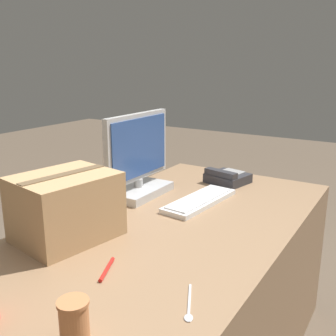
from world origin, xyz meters
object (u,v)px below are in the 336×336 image
object	(u,v)px
keyboard	(200,200)
spoon	(189,308)
monitor	(138,163)
desk_phone	(227,177)
pen_marker	(107,269)
paper_cup_right	(74,322)
cardboard_box	(66,207)

from	to	relation	value
keyboard	spoon	bearing A→B (deg)	-149.35
monitor	spoon	xyz separation A→B (m)	(-0.68, -0.65, -0.16)
desk_phone	spoon	size ratio (longest dim) A/B	1.45
desk_phone	pen_marker	xyz separation A→B (m)	(-1.05, -0.06, -0.02)
paper_cup_right	desk_phone	bearing A→B (deg)	8.67
spoon	cardboard_box	size ratio (longest dim) A/B	0.41
cardboard_box	monitor	bearing A→B (deg)	6.95
paper_cup_right	pen_marker	world-z (taller)	paper_cup_right
paper_cup_right	monitor	bearing A→B (deg)	28.00
paper_cup_right	pen_marker	size ratio (longest dim) A/B	0.83
paper_cup_right	spoon	xyz separation A→B (m)	(0.25, -0.16, -0.05)
monitor	desk_phone	world-z (taller)	monitor
spoon	cardboard_box	xyz separation A→B (m)	(0.15, 0.59, 0.12)
desk_phone	pen_marker	size ratio (longest dim) A/B	1.76
monitor	pen_marker	bearing A→B (deg)	-151.78
cardboard_box	pen_marker	size ratio (longest dim) A/B	2.94
paper_cup_right	pen_marker	distance (m)	0.32
spoon	pen_marker	world-z (taller)	pen_marker
keyboard	pen_marker	distance (m)	0.69
keyboard	cardboard_box	world-z (taller)	cardboard_box
pen_marker	keyboard	bearing A→B (deg)	-20.88
desk_phone	spoon	bearing A→B (deg)	-148.82
keyboard	spoon	world-z (taller)	keyboard
monitor	desk_phone	bearing A→B (deg)	-35.91
pen_marker	desk_phone	bearing A→B (deg)	-20.74
keyboard	spoon	xyz separation A→B (m)	(-0.72, -0.34, -0.01)
spoon	monitor	bearing A→B (deg)	-162.96
paper_cup_right	cardboard_box	world-z (taller)	cardboard_box
paper_cup_right	spoon	size ratio (longest dim) A/B	0.69
keyboard	pen_marker	world-z (taller)	keyboard
monitor	cardboard_box	bearing A→B (deg)	-173.05
keyboard	pen_marker	xyz separation A→B (m)	(-0.69, -0.03, -0.01)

